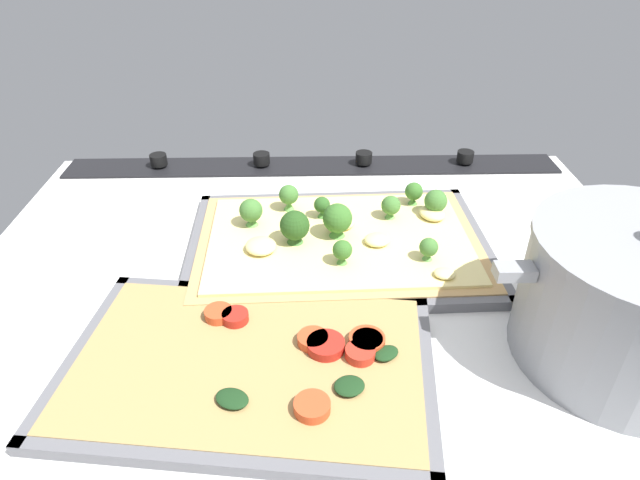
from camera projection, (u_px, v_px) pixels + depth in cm
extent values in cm
cube|color=white|center=(316.00, 298.00, 65.35)|extent=(86.35, 73.14, 3.00)
cube|color=black|center=(313.00, 165.00, 91.93)|extent=(82.90, 7.00, 0.80)
cylinder|color=black|center=(465.00, 156.00, 91.74)|extent=(2.80, 2.80, 1.80)
cylinder|color=black|center=(364.00, 157.00, 91.39)|extent=(2.80, 2.80, 1.80)
cylinder|color=black|center=(262.00, 159.00, 91.05)|extent=(2.80, 2.80, 1.80)
cylinder|color=black|center=(159.00, 160.00, 90.70)|extent=(2.80, 2.80, 1.80)
cube|color=slate|center=(339.00, 248.00, 71.25)|extent=(39.65, 27.93, 0.50)
cube|color=slate|center=(332.00, 198.00, 81.71)|extent=(38.90, 2.35, 1.30)
cube|color=slate|center=(348.00, 309.00, 60.36)|extent=(38.90, 2.35, 1.30)
cube|color=slate|center=(480.00, 241.00, 71.88)|extent=(1.99, 26.81, 1.30)
cube|color=slate|center=(194.00, 249.00, 70.19)|extent=(1.99, 26.81, 1.30)
cube|color=tan|center=(339.00, 243.00, 70.84)|extent=(37.18, 25.46, 1.00)
cube|color=#EFDB8C|center=(339.00, 238.00, 70.46)|extent=(34.19, 22.93, 0.40)
cone|color=#68AD54|center=(289.00, 205.00, 75.99)|extent=(1.51, 1.51, 1.35)
sphere|color=#427533|center=(289.00, 195.00, 75.05)|extent=(2.74, 2.74, 2.74)
cone|color=#68AD54|center=(434.00, 211.00, 74.98)|extent=(1.72, 1.72, 0.96)
sphere|color=#427533|center=(436.00, 201.00, 74.07)|extent=(3.13, 3.13, 3.13)
cone|color=#5B9F46|center=(342.00, 259.00, 65.28)|extent=(1.32, 1.32, 1.02)
sphere|color=#386B28|center=(342.00, 250.00, 64.50)|extent=(2.40, 2.40, 2.40)
cone|color=#5B9F46|center=(337.00, 232.00, 70.33)|extent=(2.10, 2.10, 1.22)
sphere|color=#386B28|center=(337.00, 218.00, 69.21)|extent=(3.82, 3.82, 3.82)
cone|color=#4D8B3F|center=(322.00, 214.00, 74.32)|extent=(1.22, 1.22, 1.11)
sphere|color=#2D5B23|center=(322.00, 205.00, 73.56)|extent=(2.22, 2.22, 2.22)
cone|color=#68AD54|center=(252.00, 221.00, 72.60)|extent=(1.71, 1.71, 1.10)
sphere|color=#427533|center=(251.00, 210.00, 71.65)|extent=(3.12, 3.12, 3.12)
cone|color=#68AD54|center=(428.00, 256.00, 65.96)|extent=(1.26, 1.26, 0.93)
sphere|color=#427533|center=(429.00, 247.00, 65.24)|extent=(2.30, 2.30, 2.30)
cone|color=#427635|center=(295.00, 238.00, 69.13)|extent=(2.09, 2.09, 1.07)
sphere|color=#264C1C|center=(295.00, 225.00, 68.06)|extent=(3.80, 3.80, 3.80)
cone|color=#68AD54|center=(390.00, 215.00, 74.25)|extent=(1.45, 1.45, 0.96)
sphere|color=#427533|center=(391.00, 205.00, 73.44)|extent=(2.64, 2.64, 2.64)
cone|color=#5B9F46|center=(413.00, 200.00, 77.44)|extent=(1.40, 1.40, 1.07)
sphere|color=#386B28|center=(414.00, 191.00, 76.62)|extent=(2.54, 2.54, 2.54)
ellipsoid|color=#EFDB8C|center=(432.00, 213.00, 74.31)|extent=(4.75, 5.00, 1.37)
ellipsoid|color=#EFDB8C|center=(377.00, 240.00, 68.91)|extent=(3.47, 3.19, 1.16)
ellipsoid|color=#EFDB8C|center=(342.00, 224.00, 71.99)|extent=(4.41, 3.99, 1.27)
ellipsoid|color=#EFDB8C|center=(261.00, 246.00, 67.55)|extent=(5.29, 5.36, 1.41)
ellipsoid|color=#EFDB8C|center=(445.00, 274.00, 63.13)|extent=(2.87, 2.58, 0.88)
cube|color=slate|center=(250.00, 367.00, 53.62)|extent=(38.65, 27.61, 0.50)
cube|color=slate|center=(269.00, 293.00, 62.64)|extent=(35.96, 5.56, 1.30)
cube|color=slate|center=(221.00, 464.00, 44.16)|extent=(35.96, 5.56, 1.30)
cube|color=slate|center=(428.00, 377.00, 51.98)|extent=(4.03, 23.39, 1.30)
cube|color=slate|center=(80.00, 352.00, 54.81)|extent=(4.03, 23.39, 1.30)
cube|color=#A5864F|center=(249.00, 362.00, 53.23)|extent=(35.97, 24.94, 0.90)
cylinder|color=#D14723|center=(367.00, 341.00, 54.38)|extent=(3.67, 3.67, 1.00)
cylinder|color=#B22319|center=(235.00, 317.00, 57.38)|extent=(2.83, 2.83, 1.00)
cylinder|color=#D14723|center=(218.00, 314.00, 57.82)|extent=(2.97, 2.97, 1.00)
cylinder|color=#D14723|center=(312.00, 407.00, 47.51)|extent=(3.28, 3.28, 1.00)
cylinder|color=#D14723|center=(367.00, 342.00, 54.27)|extent=(3.10, 3.10, 1.00)
cylinder|color=#B22319|center=(326.00, 345.00, 53.82)|extent=(3.84, 3.84, 1.00)
cylinder|color=#D14723|center=(313.00, 339.00, 54.52)|extent=(3.13, 3.13, 1.00)
cylinder|color=red|center=(360.00, 353.00, 52.91)|extent=(2.98, 2.98, 1.00)
ellipsoid|color=#193819|center=(349.00, 386.00, 49.60)|extent=(3.51, 3.29, 0.60)
ellipsoid|color=#193819|center=(386.00, 353.00, 53.06)|extent=(3.29, 3.10, 0.60)
ellipsoid|color=#193819|center=(232.00, 399.00, 48.37)|extent=(3.87, 3.47, 0.60)
cylinder|color=gray|center=(634.00, 304.00, 52.08)|extent=(21.36, 21.36, 12.94)
cube|color=gray|center=(514.00, 271.00, 49.55)|extent=(3.60, 2.00, 1.20)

